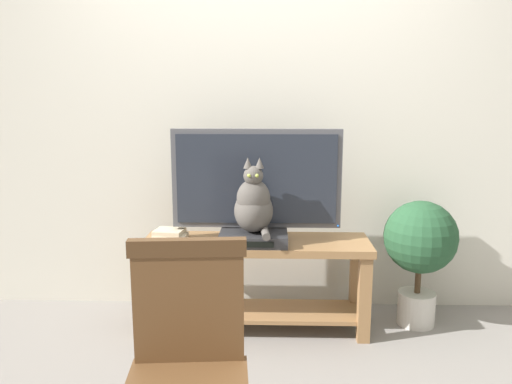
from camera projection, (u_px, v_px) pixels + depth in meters
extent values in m
plane|color=gray|center=(257.00, 381.00, 2.56)|extent=(12.00, 12.00, 0.00)
cube|color=beige|center=(261.00, 95.00, 3.30)|extent=(7.00, 0.12, 2.80)
cube|color=olive|center=(256.00, 244.00, 3.04)|extent=(1.34, 0.41, 0.04)
cube|color=olive|center=(148.00, 297.00, 2.96)|extent=(0.07, 0.07, 0.51)
cube|color=olive|center=(364.00, 299.00, 2.92)|extent=(0.07, 0.07, 0.51)
cube|color=olive|center=(159.00, 278.00, 3.26)|extent=(0.07, 0.07, 0.51)
cube|color=olive|center=(356.00, 280.00, 3.22)|extent=(0.07, 0.07, 0.51)
cube|color=olive|center=(256.00, 311.00, 3.12)|extent=(1.24, 0.33, 0.02)
cube|color=#4C4C51|center=(257.00, 236.00, 3.08)|extent=(0.28, 0.20, 0.03)
cube|color=#4C4C51|center=(257.00, 230.00, 3.07)|extent=(0.06, 0.04, 0.04)
cube|color=#4C4C51|center=(257.00, 178.00, 3.02)|extent=(1.00, 0.05, 0.58)
cube|color=#232833|center=(256.00, 179.00, 2.99)|extent=(0.94, 0.01, 0.52)
sphere|color=#2672F2|center=(338.00, 226.00, 3.02)|extent=(0.01, 0.01, 0.01)
cube|color=#2D2D30|center=(254.00, 237.00, 2.98)|extent=(0.39, 0.30, 0.07)
cube|color=black|center=(253.00, 245.00, 2.83)|extent=(0.23, 0.01, 0.03)
ellipsoid|color=#514C47|center=(254.00, 211.00, 2.95)|extent=(0.22, 0.26, 0.25)
ellipsoid|color=#514C47|center=(253.00, 199.00, 2.91)|extent=(0.19, 0.17, 0.22)
sphere|color=#514C47|center=(253.00, 176.00, 2.87)|extent=(0.11, 0.11, 0.11)
cone|color=#514C47|center=(248.00, 163.00, 2.86)|extent=(0.05, 0.05, 0.06)
cone|color=#514C47|center=(259.00, 163.00, 2.85)|extent=(0.05, 0.05, 0.06)
sphere|color=#B2C64C|center=(249.00, 176.00, 2.82)|extent=(0.02, 0.02, 0.02)
sphere|color=#B2C64C|center=(257.00, 176.00, 2.82)|extent=(0.02, 0.02, 0.02)
cylinder|color=#514C47|center=(265.00, 232.00, 2.88)|extent=(0.06, 0.21, 0.04)
cube|color=brown|center=(189.00, 301.00, 1.80)|extent=(0.39, 0.07, 0.45)
cube|color=#4D331C|center=(187.00, 247.00, 1.76)|extent=(0.41, 0.08, 0.06)
cube|color=beige|center=(170.00, 236.00, 3.07)|extent=(0.20, 0.14, 0.03)
cube|color=beige|center=(169.00, 232.00, 3.07)|extent=(0.19, 0.17, 0.03)
cylinder|color=beige|center=(416.00, 308.00, 3.17)|extent=(0.23, 0.23, 0.21)
cylinder|color=#332319|center=(417.00, 294.00, 3.15)|extent=(0.21, 0.21, 0.02)
cylinder|color=#4C3823|center=(418.00, 279.00, 3.13)|extent=(0.04, 0.04, 0.18)
sphere|color=#234C2D|center=(421.00, 237.00, 3.08)|extent=(0.44, 0.44, 0.44)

